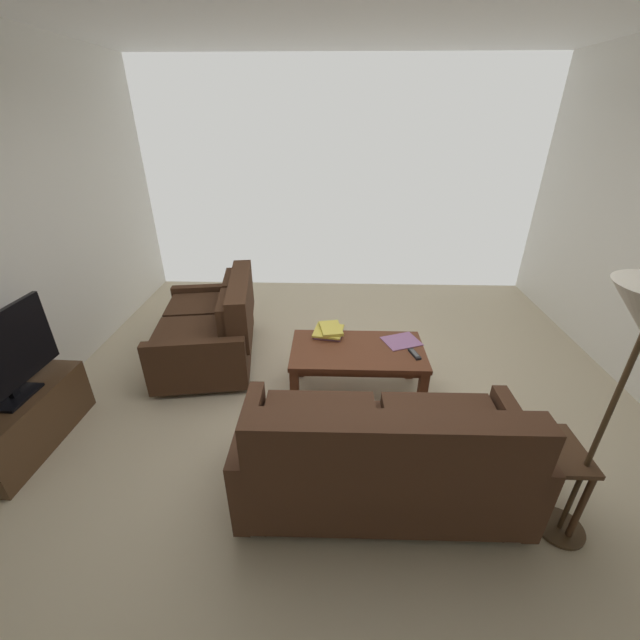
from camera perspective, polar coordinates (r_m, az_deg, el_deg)
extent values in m
cube|color=beige|center=(3.43, 3.12, -13.19)|extent=(5.30, 5.69, 0.01)
cylinder|color=black|center=(3.24, 20.63, -17.41)|extent=(0.05, 0.05, 0.06)
cylinder|color=black|center=(3.10, -5.96, -17.94)|extent=(0.05, 0.05, 0.06)
cylinder|color=black|center=(2.86, 24.83, -26.43)|extent=(0.05, 0.05, 0.06)
cylinder|color=black|center=(2.69, -7.81, -27.84)|extent=(0.05, 0.05, 0.06)
cube|color=#472B1C|center=(2.71, 8.66, -19.74)|extent=(1.56, 0.78, 0.38)
cube|color=#472B1C|center=(2.63, 17.74, -15.34)|extent=(0.73, 0.68, 0.10)
cube|color=#472B1C|center=(2.53, -0.11, -15.75)|extent=(0.73, 0.68, 0.10)
cube|color=#472B1C|center=(2.21, 10.37, -18.97)|extent=(1.56, 0.19, 0.50)
cube|color=#472B1C|center=(2.37, 19.73, -16.43)|extent=(0.70, 0.12, 0.36)
cube|color=#472B1C|center=(2.26, -0.28, -17.03)|extent=(0.70, 0.12, 0.36)
cube|color=#472B1C|center=(2.88, 26.13, -17.42)|extent=(0.10, 0.77, 0.54)
cube|color=#472B1C|center=(2.68, -10.04, -18.32)|extent=(0.10, 0.77, 0.54)
cylinder|color=black|center=(4.71, -19.28, -1.96)|extent=(0.06, 0.06, 0.06)
cylinder|color=black|center=(3.93, -21.87, -8.83)|extent=(0.06, 0.06, 0.06)
cylinder|color=black|center=(4.60, -10.31, -1.52)|extent=(0.06, 0.06, 0.06)
cylinder|color=black|center=(3.79, -10.98, -8.56)|extent=(0.06, 0.06, 0.06)
cube|color=#422819|center=(4.13, -15.95, -2.55)|extent=(1.01, 1.23, 0.34)
cube|color=#422819|center=(4.28, -16.09, 1.87)|extent=(0.82, 0.63, 0.10)
cube|color=#422819|center=(3.79, -17.24, -1.78)|extent=(0.82, 0.63, 0.10)
cube|color=#422819|center=(3.91, -11.32, 2.39)|extent=(0.34, 1.13, 0.50)
cube|color=#422819|center=(4.18, -12.59, 3.92)|extent=(0.19, 0.52, 0.36)
cube|color=#422819|center=(3.68, -13.30, 0.44)|extent=(0.19, 0.52, 0.36)
cube|color=#422819|center=(4.63, -15.06, 1.96)|extent=(0.86, 0.22, 0.50)
cube|color=#422819|center=(3.58, -17.40, -6.45)|extent=(0.86, 0.22, 0.50)
cube|color=brown|center=(3.37, 5.45, -4.43)|extent=(1.12, 0.63, 0.04)
cube|color=brown|center=(3.39, 5.42, -5.08)|extent=(1.03, 0.56, 0.05)
cube|color=brown|center=(3.79, 12.95, -5.36)|extent=(0.07, 0.07, 0.43)
cube|color=brown|center=(3.72, -2.93, -5.21)|extent=(0.07, 0.07, 0.43)
cube|color=brown|center=(3.36, 14.50, -10.33)|extent=(0.07, 0.07, 0.43)
cube|color=brown|center=(3.29, -3.67, -10.28)|extent=(0.07, 0.07, 0.43)
cube|color=#472D1C|center=(2.71, 30.06, -15.85)|extent=(0.40, 0.40, 0.03)
cylinder|color=#472D1C|center=(3.07, 30.37, -17.17)|extent=(0.04, 0.04, 0.51)
cylinder|color=#472D1C|center=(2.93, 24.22, -17.92)|extent=(0.04, 0.04, 0.51)
cylinder|color=#472D1C|center=(2.87, 33.44, -21.71)|extent=(0.04, 0.04, 0.51)
cylinder|color=#472D1C|center=(2.72, 26.82, -22.87)|extent=(0.04, 0.04, 0.51)
cylinder|color=#47331E|center=(3.06, 31.22, -24.25)|extent=(0.28, 0.28, 0.02)
cylinder|color=#47331E|center=(2.60, 35.01, -14.27)|extent=(0.03, 0.03, 1.37)
cube|color=#4C331E|center=(3.70, -36.63, -11.70)|extent=(0.39, 0.99, 0.44)
cube|color=black|center=(3.76, -37.83, -11.46)|extent=(0.04, 0.84, 0.26)
cube|color=black|center=(3.71, -36.98, -11.76)|extent=(0.21, 0.25, 0.06)
cube|color=black|center=(3.58, -37.66, -8.78)|extent=(0.21, 0.33, 0.02)
cube|color=black|center=(3.56, -37.84, -8.26)|extent=(0.04, 0.06, 0.06)
cylinder|color=white|center=(2.67, 29.05, -14.37)|extent=(0.08, 0.08, 0.10)
cube|color=white|center=(2.65, 28.02, -14.48)|extent=(0.02, 0.01, 0.06)
cube|color=#996699|center=(3.55, 1.28, -1.91)|extent=(0.26, 0.26, 0.02)
cube|color=#E0CC4C|center=(3.54, 1.23, -1.57)|extent=(0.29, 0.31, 0.02)
cube|color=#E0CC4C|center=(3.53, 1.58, -1.24)|extent=(0.23, 0.29, 0.03)
cube|color=black|center=(3.34, 13.48, -4.79)|extent=(0.09, 0.17, 0.02)
cube|color=#59595B|center=(3.34, 13.50, -4.63)|extent=(0.06, 0.11, 0.00)
cube|color=#996699|center=(3.51, 11.66, -3.01)|extent=(0.36, 0.33, 0.01)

